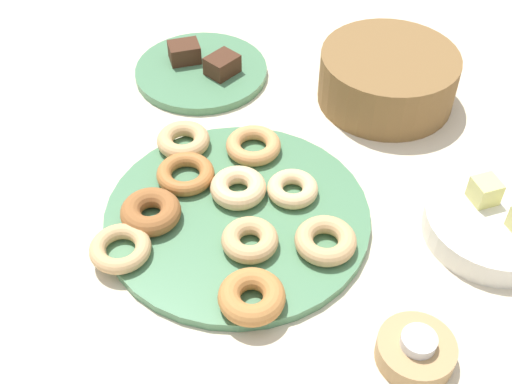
{
  "coord_description": "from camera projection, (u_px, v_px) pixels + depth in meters",
  "views": [
    {
      "loc": [
        0.61,
        -0.24,
        0.72
      ],
      "look_at": [
        0.0,
        0.03,
        0.04
      ],
      "focal_mm": 46.31,
      "sensor_mm": 36.0,
      "label": 1
    }
  ],
  "objects": [
    {
      "name": "donut_9",
      "position": [
        186.0,
        174.0,
        1.0
      ],
      "size": [
        0.09,
        0.09,
        0.02
      ],
      "primitive_type": "torus",
      "rotation": [
        0.0,
        0.0,
        0.01
      ],
      "color": "#AD6B33",
      "rests_on": "donut_plate"
    },
    {
      "name": "donut_6",
      "position": [
        326.0,
        241.0,
        0.91
      ],
      "size": [
        0.1,
        0.1,
        0.03
      ],
      "primitive_type": "torus",
      "rotation": [
        0.0,
        0.0,
        0.21
      ],
      "color": "tan",
      "rests_on": "donut_plate"
    },
    {
      "name": "donut_3",
      "position": [
        151.0,
        212.0,
        0.94
      ],
      "size": [
        0.09,
        0.09,
        0.03
      ],
      "primitive_type": "torus",
      "rotation": [
        0.0,
        0.0,
        1.59
      ],
      "color": "#995B2D",
      "rests_on": "donut_plate"
    },
    {
      "name": "fruit_bowl",
      "position": [
        494.0,
        225.0,
        0.94
      ],
      "size": [
        0.2,
        0.2,
        0.04
      ],
      "primitive_type": "cylinder",
      "color": "silver",
      "rests_on": "ground_plane"
    },
    {
      "name": "cake_plate",
      "position": [
        201.0,
        71.0,
        1.22
      ],
      "size": [
        0.24,
        0.24,
        0.02
      ],
      "primitive_type": "cylinder",
      "color": "#4C7F56",
      "rests_on": "ground_plane"
    },
    {
      "name": "brownie_near",
      "position": [
        184.0,
        52.0,
        1.22
      ],
      "size": [
        0.05,
        0.06,
        0.03
      ],
      "primitive_type": "cube",
      "rotation": [
        0.0,
        0.0,
        -0.15
      ],
      "color": "#472819",
      "rests_on": "cake_plate"
    },
    {
      "name": "donut_2",
      "position": [
        238.0,
        188.0,
        0.98
      ],
      "size": [
        0.12,
        0.12,
        0.03
      ],
      "primitive_type": "torus",
      "rotation": [
        0.0,
        0.0,
        4.12
      ],
      "color": "#EABC84",
      "rests_on": "donut_plate"
    },
    {
      "name": "donut_1",
      "position": [
        294.0,
        190.0,
        0.98
      ],
      "size": [
        0.1,
        0.1,
        0.02
      ],
      "primitive_type": "torus",
      "rotation": [
        0.0,
        0.0,
        5.93
      ],
      "color": "#EABC84",
      "rests_on": "donut_plate"
    },
    {
      "name": "ground_plane",
      "position": [
        238.0,
        219.0,
        0.97
      ],
      "size": [
        2.4,
        2.4,
        0.0
      ],
      "primitive_type": "plane",
      "color": "beige"
    },
    {
      "name": "brownie_far",
      "position": [
        222.0,
        65.0,
        1.2
      ],
      "size": [
        0.06,
        0.07,
        0.03
      ],
      "primitive_type": "cube",
      "rotation": [
        0.0,
        0.0,
        0.4
      ],
      "color": "#472819",
      "rests_on": "cake_plate"
    },
    {
      "name": "donut_5",
      "position": [
        250.0,
        240.0,
        0.91
      ],
      "size": [
        0.11,
        0.11,
        0.03
      ],
      "primitive_type": "torus",
      "rotation": [
        0.0,
        0.0,
        3.62
      ],
      "color": "tan",
      "rests_on": "donut_plate"
    },
    {
      "name": "basket",
      "position": [
        387.0,
        78.0,
        1.14
      ],
      "size": [
        0.24,
        0.24,
        0.09
      ],
      "primitive_type": "cylinder",
      "rotation": [
        0.0,
        0.0,
        4.74
      ],
      "color": "brown",
      "rests_on": "ground_plane"
    },
    {
      "name": "tealight",
      "position": [
        419.0,
        341.0,
        0.79
      ],
      "size": [
        0.04,
        0.04,
        0.01
      ],
      "primitive_type": "cylinder",
      "color": "silver",
      "rests_on": "candle_holder"
    },
    {
      "name": "donut_8",
      "position": [
        253.0,
        146.0,
        1.05
      ],
      "size": [
        0.11,
        0.11,
        0.02
      ],
      "primitive_type": "torus",
      "rotation": [
        0.0,
        0.0,
        3.44
      ],
      "color": "tan",
      "rests_on": "donut_plate"
    },
    {
      "name": "donut_4",
      "position": [
        252.0,
        297.0,
        0.84
      ],
      "size": [
        0.12,
        0.12,
        0.03
      ],
      "primitive_type": "torus",
      "rotation": [
        0.0,
        0.0,
        0.99
      ],
      "color": "#BC7A3D",
      "rests_on": "donut_plate"
    },
    {
      "name": "donut_0",
      "position": [
        183.0,
        140.0,
        1.06
      ],
      "size": [
        0.12,
        0.12,
        0.03
      ],
      "primitive_type": "torus",
      "rotation": [
        0.0,
        0.0,
        3.65
      ],
      "color": "tan",
      "rests_on": "donut_plate"
    },
    {
      "name": "candle_holder",
      "position": [
        415.0,
        351.0,
        0.8
      ],
      "size": [
        0.1,
        0.1,
        0.03
      ],
      "primitive_type": "cylinder",
      "color": "tan",
      "rests_on": "ground_plane"
    },
    {
      "name": "donut_7",
      "position": [
        120.0,
        249.0,
        0.9
      ],
      "size": [
        0.12,
        0.12,
        0.02
      ],
      "primitive_type": "torus",
      "rotation": [
        0.0,
        0.0,
        0.67
      ],
      "color": "tan",
      "rests_on": "donut_plate"
    },
    {
      "name": "melon_chunk_left",
      "position": [
        485.0,
        191.0,
        0.94
      ],
      "size": [
        0.04,
        0.04,
        0.04
      ],
      "primitive_type": "cube",
      "rotation": [
        0.0,
        0.0,
        -0.1
      ],
      "color": "#DBD67A",
      "rests_on": "fruit_bowl"
    },
    {
      "name": "donut_plate",
      "position": [
        237.0,
        216.0,
        0.97
      ],
      "size": [
        0.39,
        0.39,
        0.01
      ],
      "primitive_type": "cylinder",
      "color": "#4C7F56",
      "rests_on": "ground_plane"
    }
  ]
}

